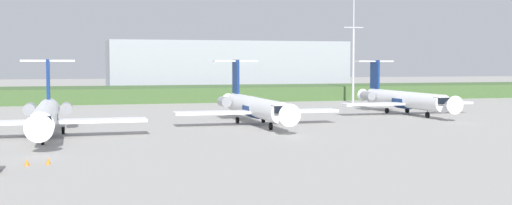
% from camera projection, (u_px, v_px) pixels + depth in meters
% --- Properties ---
extents(ground_plane, '(500.00, 500.00, 0.00)m').
position_uv_depth(ground_plane, '(229.00, 115.00, 106.41)').
color(ground_plane, '#9E9B96').
extents(grass_berm, '(320.00, 20.00, 3.18)m').
position_uv_depth(grass_berm, '(186.00, 94.00, 146.75)').
color(grass_berm, '#426033').
rests_on(grass_berm, ground).
extents(regional_jet_nearest, '(22.81, 31.00, 9.00)m').
position_uv_depth(regional_jet_nearest, '(46.00, 115.00, 75.39)').
color(regional_jet_nearest, white).
rests_on(regional_jet_nearest, ground).
extents(regional_jet_second, '(22.81, 31.00, 9.00)m').
position_uv_depth(regional_jet_second, '(254.00, 106.00, 90.42)').
color(regional_jet_second, white).
rests_on(regional_jet_second, ground).
extents(regional_jet_third, '(22.81, 31.00, 9.00)m').
position_uv_depth(regional_jet_third, '(402.00, 99.00, 108.54)').
color(regional_jet_third, white).
rests_on(regional_jet_third, ground).
extents(antenna_mast, '(4.40, 0.50, 24.47)m').
position_uv_depth(antenna_mast, '(353.00, 55.00, 137.86)').
color(antenna_mast, '#B2B2B7').
rests_on(antenna_mast, ground).
extents(distant_hangar, '(62.75, 21.09, 14.17)m').
position_uv_depth(distant_hangar, '(227.00, 68.00, 175.19)').
color(distant_hangar, '#9EA3AD').
rests_on(distant_hangar, ground).
extents(safety_cone_mid_marker, '(0.44, 0.44, 0.55)m').
position_uv_depth(safety_cone_mid_marker, '(27.00, 162.00, 54.06)').
color(safety_cone_mid_marker, orange).
rests_on(safety_cone_mid_marker, ground).
extents(safety_cone_rear_marker, '(0.44, 0.44, 0.55)m').
position_uv_depth(safety_cone_rear_marker, '(48.00, 161.00, 54.77)').
color(safety_cone_rear_marker, orange).
rests_on(safety_cone_rear_marker, ground).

